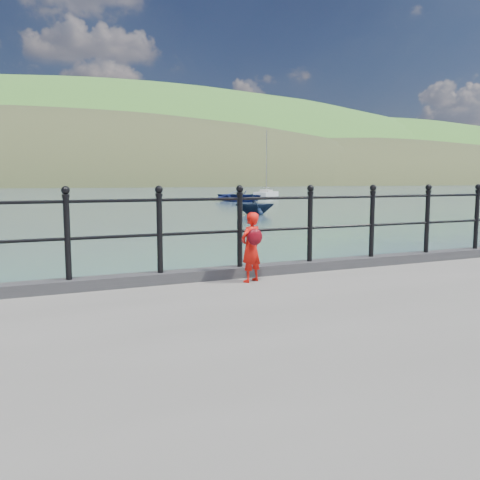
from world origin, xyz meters
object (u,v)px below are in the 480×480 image
launch_blue (241,196)px  sailboat_far (266,194)px  launch_navy (255,204)px  child (251,247)px  railing (201,222)px

launch_blue → sailboat_far: size_ratio=0.62×
launch_navy → child: bearing=166.1°
railing → launch_blue: railing is taller
child → launch_blue: (20.35, 45.26, -0.88)m
launch_blue → sailboat_far: sailboat_far is taller
railing → child: size_ratio=18.55×
launch_blue → launch_navy: 21.05m
railing → sailboat_far: sailboat_far is taller
launch_navy → railing: bearing=164.7°
sailboat_far → child: bearing=-164.0°
railing → launch_navy: (13.13, 25.28, -1.10)m
launch_blue → launch_navy: (-7.79, -19.56, 0.11)m
child → sailboat_far: bearing=-142.3°
railing → launch_navy: size_ratio=6.58×
child → launch_navy: 28.61m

